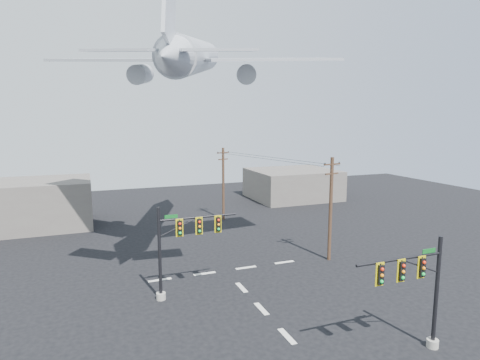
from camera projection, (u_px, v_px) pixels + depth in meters
name	position (u px, v px, depth m)	size (l,w,h in m)	color
ground	(287.00, 336.00, 25.54)	(120.00, 120.00, 0.00)	black
lane_markings	(254.00, 301.00, 30.46)	(14.00, 21.20, 0.01)	silver
signal_mast_near	(419.00, 290.00, 23.15)	(6.22, 0.77, 6.96)	gray
signal_mast_far	(180.00, 246.00, 30.65)	(6.49, 0.80, 7.24)	gray
utility_pole_a	(331.00, 207.00, 38.67)	(2.02, 0.47, 10.13)	#4A2E1F
utility_pole_b	(223.00, 182.00, 54.60)	(1.93, 0.78, 9.89)	#4A2E1F
power_lines	(268.00, 158.00, 46.03)	(6.34, 18.99, 0.03)	black
airliner	(193.00, 57.00, 37.63)	(25.90, 28.23, 7.75)	#ADB1B9
building_left	(15.00, 205.00, 50.27)	(18.00, 10.00, 6.00)	#605C55
building_right	(292.00, 184.00, 69.88)	(14.00, 12.00, 5.00)	#605C55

